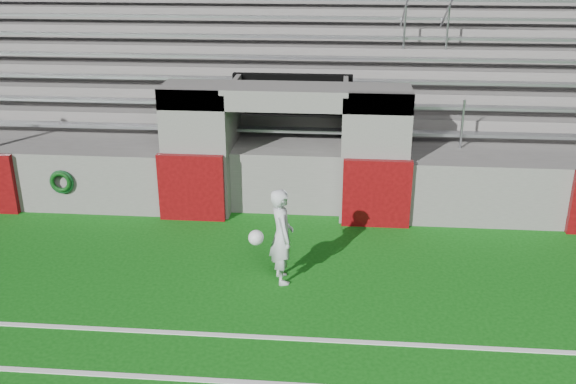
# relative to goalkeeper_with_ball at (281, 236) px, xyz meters

# --- Properties ---
(ground) EXTENTS (90.00, 90.00, 0.00)m
(ground) POSITION_rel_goalkeeper_with_ball_xyz_m (-0.18, -0.64, -0.80)
(ground) COLOR #0D520E
(ground) RESTS_ON ground
(stadium_structure) EXTENTS (26.00, 8.48, 5.42)m
(stadium_structure) POSITION_rel_goalkeeper_with_ball_xyz_m (-0.18, 7.33, 0.69)
(stadium_structure) COLOR #625F5D
(stadium_structure) RESTS_ON ground
(goalkeeper_with_ball) EXTENTS (0.76, 0.76, 1.59)m
(goalkeeper_with_ball) POSITION_rel_goalkeeper_with_ball_xyz_m (0.00, 0.00, 0.00)
(goalkeeper_with_ball) COLOR silver
(goalkeeper_with_ball) RESTS_ON ground
(hose_coil) EXTENTS (0.50, 0.14, 0.50)m
(hose_coil) POSITION_rel_goalkeeper_with_ball_xyz_m (-4.61, 2.29, -0.09)
(hose_coil) COLOR #0C3C18
(hose_coil) RESTS_ON ground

